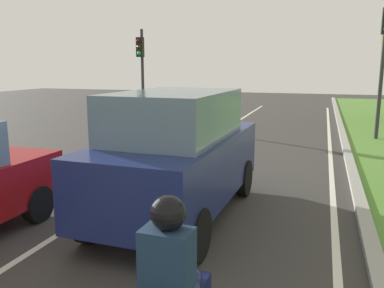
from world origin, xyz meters
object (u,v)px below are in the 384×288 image
object	(u,v)px
car_suv_ahead	(178,154)
traffic_light_near_right	(384,48)
traffic_light_overhead_left	(141,62)
rider_person	(169,263)

from	to	relation	value
car_suv_ahead	traffic_light_near_right	bearing A→B (deg)	66.55
car_suv_ahead	traffic_light_overhead_left	size ratio (longest dim) A/B	1.03
traffic_light_overhead_left	car_suv_ahead	bearing A→B (deg)	-61.90
rider_person	traffic_light_overhead_left	distance (m)	16.60
traffic_light_near_right	traffic_light_overhead_left	bearing A→B (deg)	170.78
car_suv_ahead	rider_person	bearing A→B (deg)	-69.23
rider_person	traffic_light_overhead_left	bearing A→B (deg)	117.16
rider_person	traffic_light_near_right	bearing A→B (deg)	78.30
car_suv_ahead	traffic_light_near_right	xyz separation A→B (m)	(4.36, 9.35, 2.17)
car_suv_ahead	traffic_light_overhead_left	bearing A→B (deg)	119.66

